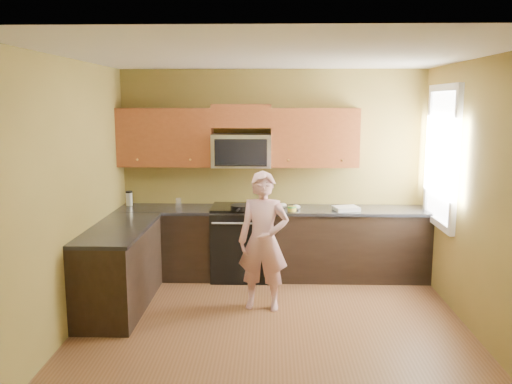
{
  "coord_description": "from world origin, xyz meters",
  "views": [
    {
      "loc": [
        -0.02,
        -5.04,
        2.27
      ],
      "look_at": [
        -0.2,
        1.3,
        1.2
      ],
      "focal_mm": 37.3,
      "sensor_mm": 36.0,
      "label": 1
    }
  ],
  "objects_px": {
    "stove": "(242,242)",
    "travel_mug": "(129,205)",
    "woman": "(263,241)",
    "microwave": "(242,167)",
    "frying_pan": "(242,210)",
    "butter_tub": "(292,211)"
  },
  "relations": [
    {
      "from": "woman",
      "to": "frying_pan",
      "type": "distance_m",
      "value": 0.9
    },
    {
      "from": "stove",
      "to": "travel_mug",
      "type": "relative_size",
      "value": 4.93
    },
    {
      "from": "stove",
      "to": "woman",
      "type": "distance_m",
      "value": 1.14
    },
    {
      "from": "travel_mug",
      "to": "microwave",
      "type": "bearing_deg",
      "value": -1.46
    },
    {
      "from": "woman",
      "to": "travel_mug",
      "type": "distance_m",
      "value": 2.18
    },
    {
      "from": "stove",
      "to": "butter_tub",
      "type": "relative_size",
      "value": 8.38
    },
    {
      "from": "travel_mug",
      "to": "butter_tub",
      "type": "bearing_deg",
      "value": -8.52
    },
    {
      "from": "stove",
      "to": "frying_pan",
      "type": "xyz_separation_m",
      "value": [
        0.02,
        -0.22,
        0.47
      ]
    },
    {
      "from": "stove",
      "to": "frying_pan",
      "type": "height_order",
      "value": "frying_pan"
    },
    {
      "from": "microwave",
      "to": "woman",
      "type": "distance_m",
      "value": 1.4
    },
    {
      "from": "woman",
      "to": "travel_mug",
      "type": "xyz_separation_m",
      "value": [
        -1.8,
        1.22,
        0.15
      ]
    },
    {
      "from": "stove",
      "to": "travel_mug",
      "type": "xyz_separation_m",
      "value": [
        -1.5,
        0.16,
        0.45
      ]
    },
    {
      "from": "microwave",
      "to": "travel_mug",
      "type": "xyz_separation_m",
      "value": [
        -1.5,
        0.04,
        -0.53
      ]
    },
    {
      "from": "microwave",
      "to": "woman",
      "type": "height_order",
      "value": "microwave"
    },
    {
      "from": "woman",
      "to": "frying_pan",
      "type": "height_order",
      "value": "woman"
    },
    {
      "from": "microwave",
      "to": "butter_tub",
      "type": "distance_m",
      "value": 0.88
    },
    {
      "from": "microwave",
      "to": "butter_tub",
      "type": "bearing_deg",
      "value": -23.64
    },
    {
      "from": "frying_pan",
      "to": "butter_tub",
      "type": "xyz_separation_m",
      "value": [
        0.63,
        0.06,
        -0.03
      ]
    },
    {
      "from": "stove",
      "to": "microwave",
      "type": "xyz_separation_m",
      "value": [
        0.0,
        0.12,
        0.97
      ]
    },
    {
      "from": "stove",
      "to": "butter_tub",
      "type": "xyz_separation_m",
      "value": [
        0.65,
        -0.16,
        0.45
      ]
    },
    {
      "from": "microwave",
      "to": "frying_pan",
      "type": "xyz_separation_m",
      "value": [
        0.02,
        -0.35,
        -0.5
      ]
    },
    {
      "from": "microwave",
      "to": "travel_mug",
      "type": "distance_m",
      "value": 1.59
    }
  ]
}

